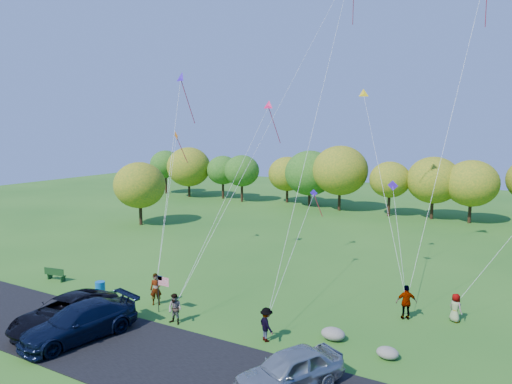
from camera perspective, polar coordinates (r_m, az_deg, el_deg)
ground at (r=25.35m, az=-5.24°, el=-16.61°), size 140.00×140.00×0.00m
asphalt_lane at (r=22.49m, az=-11.35°, el=-20.01°), size 44.00×6.00×0.06m
treeline at (r=57.71m, az=15.00°, el=2.08°), size 76.46×28.02×8.49m
minivan_dark at (r=26.84m, az=-22.79°, el=-13.75°), size 3.03×6.03×1.64m
minivan_navy at (r=25.33m, az=-21.20°, el=-14.91°), size 3.68×6.24×1.70m
minivan_silver at (r=19.78m, az=4.25°, el=-21.29°), size 3.93×5.03×1.60m
flyer_a at (r=28.60m, az=-12.39°, el=-11.78°), size 0.84×0.79×1.92m
flyer_b at (r=25.81m, az=-10.10°, el=-14.20°), size 0.83×0.65×1.69m
flyer_c at (r=23.59m, az=1.31°, el=-16.23°), size 1.28×1.16×1.72m
flyer_d at (r=27.29m, az=18.28°, el=-12.95°), size 1.23×0.93×1.95m
flyer_e at (r=27.96m, az=23.66°, el=-13.11°), size 0.92×0.86×1.58m
park_bench at (r=35.17m, az=-23.83°, el=-9.34°), size 1.64×0.54×0.91m
trash_barrel at (r=31.13m, az=-18.89°, el=-11.36°), size 0.61×0.61×0.92m
flag_assembly at (r=27.11m, az=-11.78°, el=-11.37°), size 0.82×0.53×2.21m
boulder_near at (r=24.24m, az=9.62°, el=-17.09°), size 1.22×0.96×0.61m
boulder_far at (r=23.08m, az=16.12°, el=-18.75°), size 1.02×0.85×0.53m
kites_aloft at (r=34.27m, az=10.99°, el=22.09°), size 27.35×11.97×19.61m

